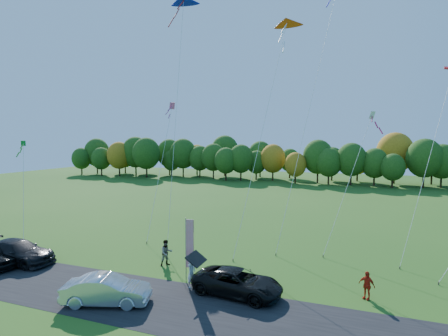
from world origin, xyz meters
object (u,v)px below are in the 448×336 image
(black_suv, at_px, (238,282))
(person_east, at_px, (367,285))
(silver_sedan, at_px, (107,290))
(feather_flag, at_px, (189,243))

(black_suv, height_order, person_east, person_east)
(silver_sedan, distance_m, person_east, 15.06)
(black_suv, relative_size, feather_flag, 1.28)
(black_suv, height_order, silver_sedan, silver_sedan)
(black_suv, bearing_deg, silver_sedan, 125.46)
(black_suv, distance_m, silver_sedan, 7.59)
(silver_sedan, height_order, person_east, person_east)
(black_suv, height_order, feather_flag, feather_flag)
(black_suv, bearing_deg, person_east, -68.14)
(person_east, height_order, feather_flag, feather_flag)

